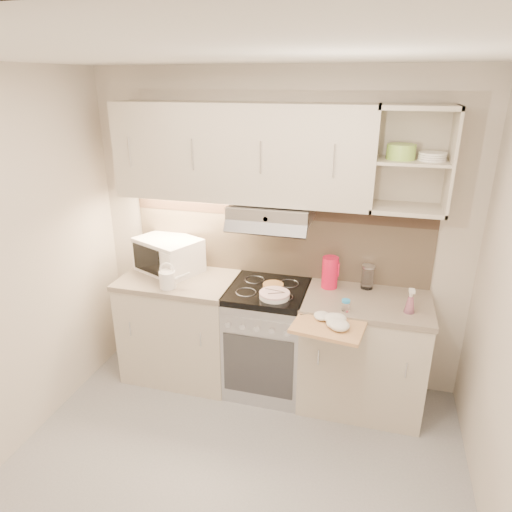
% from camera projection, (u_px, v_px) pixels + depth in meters
% --- Properties ---
extents(ground, '(3.00, 3.00, 0.00)m').
position_uv_depth(ground, '(224.00, 491.00, 2.84)').
color(ground, '#97979A').
rests_on(ground, ground).
extents(room_shell, '(3.04, 2.84, 2.52)m').
position_uv_depth(room_shell, '(239.00, 225.00, 2.58)').
color(room_shell, beige).
rests_on(room_shell, ground).
extents(base_cabinet_left, '(0.90, 0.60, 0.86)m').
position_uv_depth(base_cabinet_left, '(182.00, 328.00, 3.86)').
color(base_cabinet_left, beige).
rests_on(base_cabinet_left, ground).
extents(worktop_left, '(0.92, 0.62, 0.04)m').
position_uv_depth(worktop_left, '(178.00, 280.00, 3.70)').
color(worktop_left, gray).
rests_on(worktop_left, base_cabinet_left).
extents(base_cabinet_right, '(0.90, 0.60, 0.86)m').
position_uv_depth(base_cabinet_right, '(362.00, 354.00, 3.49)').
color(base_cabinet_right, beige).
rests_on(base_cabinet_right, ground).
extents(worktop_right, '(0.92, 0.62, 0.04)m').
position_uv_depth(worktop_right, '(367.00, 302.00, 3.33)').
color(worktop_right, gray).
rests_on(worktop_right, base_cabinet_right).
extents(electric_range, '(0.60, 0.60, 0.90)m').
position_uv_depth(electric_range, '(267.00, 338.00, 3.67)').
color(electric_range, '#B7B7BC').
rests_on(electric_range, ground).
extents(microwave, '(0.61, 0.54, 0.28)m').
position_uv_depth(microwave, '(169.00, 255.00, 3.78)').
color(microwave, white).
rests_on(microwave, worktop_left).
extents(watering_can, '(0.24, 0.13, 0.21)m').
position_uv_depth(watering_can, '(168.00, 279.00, 3.49)').
color(watering_can, white).
rests_on(watering_can, worktop_left).
extents(plate_stack, '(0.23, 0.23, 0.05)m').
position_uv_depth(plate_stack, '(275.00, 295.00, 3.35)').
color(plate_stack, white).
rests_on(plate_stack, electric_range).
extents(bread_loaf, '(0.16, 0.16, 0.04)m').
position_uv_depth(bread_loaf, '(273.00, 286.00, 3.49)').
color(bread_loaf, '#A7683F').
rests_on(bread_loaf, electric_range).
extents(pink_pitcher, '(0.13, 0.12, 0.25)m').
position_uv_depth(pink_pitcher, '(330.00, 272.00, 3.48)').
color(pink_pitcher, red).
rests_on(pink_pitcher, worktop_right).
extents(glass_jar, '(0.10, 0.10, 0.19)m').
position_uv_depth(glass_jar, '(368.00, 277.00, 3.47)').
color(glass_jar, white).
rests_on(glass_jar, worktop_right).
extents(spice_jar, '(0.06, 0.06, 0.09)m').
position_uv_depth(spice_jar, '(346.00, 305.00, 3.14)').
color(spice_jar, silver).
rests_on(spice_jar, worktop_right).
extents(spray_bottle, '(0.07, 0.07, 0.19)m').
position_uv_depth(spray_bottle, '(410.00, 302.00, 3.12)').
color(spray_bottle, '#FF97C0').
rests_on(spray_bottle, worktop_right).
extents(cutting_board, '(0.51, 0.47, 0.03)m').
position_uv_depth(cutting_board, '(330.00, 324.00, 3.05)').
color(cutting_board, tan).
rests_on(cutting_board, base_cabinet_right).
extents(dish_towel, '(0.27, 0.25, 0.06)m').
position_uv_depth(dish_towel, '(330.00, 319.00, 3.02)').
color(dish_towel, white).
rests_on(dish_towel, cutting_board).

